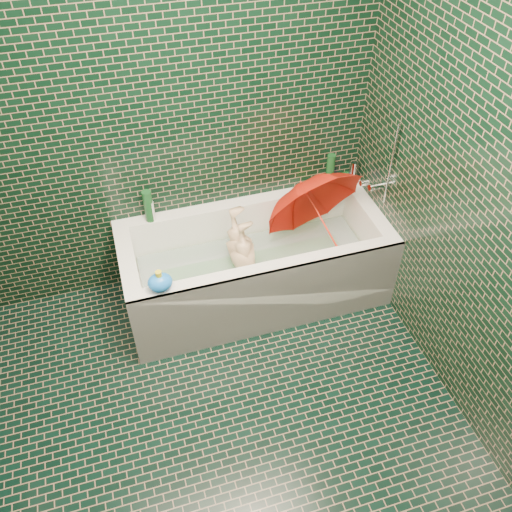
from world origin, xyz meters
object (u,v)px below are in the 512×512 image
object	(u,v)px
bath_toy	(160,282)
umbrella	(321,219)
bathtub	(256,272)
rubber_duck	(312,186)
child	(246,267)

from	to	relation	value
bath_toy	umbrella	bearing A→B (deg)	14.11
bathtub	umbrella	world-z (taller)	umbrella
rubber_duck	bath_toy	world-z (taller)	bath_toy
bathtub	bath_toy	world-z (taller)	bath_toy
rubber_duck	bath_toy	xyz separation A→B (m)	(-1.14, -0.62, 0.02)
umbrella	bath_toy	xyz separation A→B (m)	(-1.08, -0.29, 0.04)
child	rubber_duck	distance (m)	0.72
child	bath_toy	bearing A→B (deg)	-64.15
umbrella	bath_toy	world-z (taller)	umbrella
bathtub	child	world-z (taller)	bathtub
rubber_duck	bath_toy	distance (m)	1.30
child	rubber_duck	size ratio (longest dim) A/B	7.27
child	bath_toy	world-z (taller)	bath_toy
rubber_duck	umbrella	bearing A→B (deg)	-113.46
bathtub	bath_toy	size ratio (longest dim) A/B	11.98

